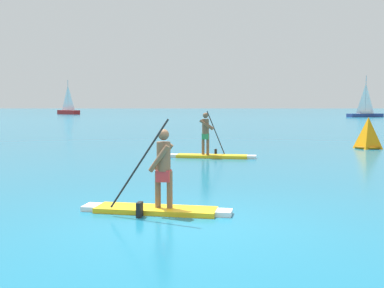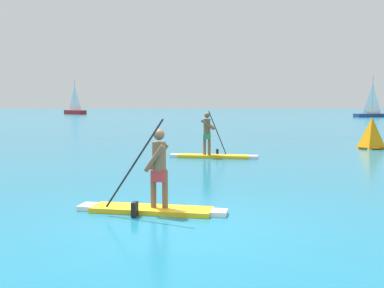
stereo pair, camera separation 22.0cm
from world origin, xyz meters
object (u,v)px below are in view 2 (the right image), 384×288
(race_marker_buoy, at_px, (372,135))
(sailboat_right_horizon, at_px, (372,112))
(paddleboarder_mid_center, at_px, (153,193))
(sailboat_left_horizon, at_px, (75,110))
(paddleboarder_far_right, at_px, (212,149))

(race_marker_buoy, height_order, sailboat_right_horizon, sailboat_right_horizon)
(paddleboarder_mid_center, relative_size, sailboat_right_horizon, 0.44)
(paddleboarder_mid_center, xyz_separation_m, race_marker_buoy, (8.80, 12.63, 0.29))
(race_marker_buoy, distance_m, sailboat_left_horizon, 80.58)
(race_marker_buoy, relative_size, sailboat_right_horizon, 0.22)
(sailboat_right_horizon, bearing_deg, sailboat_left_horizon, 141.96)
(paddleboarder_mid_center, bearing_deg, sailboat_left_horizon, -63.38)
(paddleboarder_far_right, relative_size, sailboat_left_horizon, 0.49)
(sailboat_left_horizon, xyz_separation_m, sailboat_right_horizon, (53.26, -20.62, -0.08))
(race_marker_buoy, bearing_deg, paddleboarder_far_right, -153.81)
(paddleboarder_far_right, relative_size, sailboat_right_horizon, 0.51)
(sailboat_left_horizon, bearing_deg, paddleboarder_mid_center, 149.69)
(paddleboarder_mid_center, relative_size, paddleboarder_far_right, 0.85)
(race_marker_buoy, distance_m, sailboat_right_horizon, 56.19)
(race_marker_buoy, bearing_deg, sailboat_left_horizon, 114.62)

